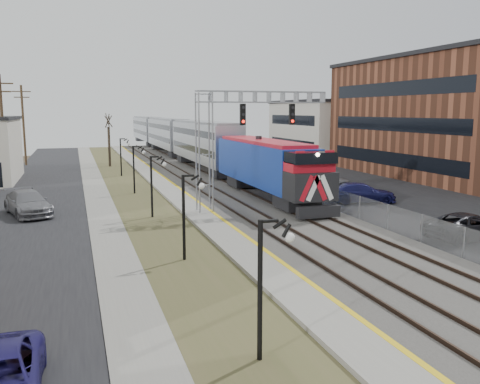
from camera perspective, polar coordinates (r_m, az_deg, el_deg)
name	(u,v)px	position (r m, az deg, el deg)	size (l,w,h in m)	color
street_west	(35,205)	(39.98, -21.99, -1.39)	(7.00, 120.00, 0.04)	black
sidewalk	(99,202)	(39.90, -15.54, -1.04)	(2.00, 120.00, 0.08)	gray
grass_median	(139,200)	(40.13, -11.26, -0.84)	(4.00, 120.00, 0.06)	#484A27
platform	(177,196)	(40.57, -7.06, -0.50)	(2.00, 120.00, 0.24)	gray
ballast_bed	(237,194)	(41.79, -0.32, -0.17)	(8.00, 120.00, 0.20)	#595651
parking_lot	(365,188)	(46.84, 13.81, 0.47)	(16.00, 120.00, 0.04)	black
platform_edge	(188,194)	(40.72, -5.85, -0.26)	(0.24, 120.00, 0.01)	gold
track_near	(214,193)	(41.21, -2.97, -0.07)	(1.58, 120.00, 0.15)	#2D2119
track_far	(254,191)	(42.24, 1.62, 0.16)	(1.58, 120.00, 0.15)	#2D2119
train	(177,139)	(73.49, -7.04, 5.98)	(3.00, 85.85, 5.33)	navy
signal_gantry	(229,130)	(33.75, -1.20, 6.98)	(9.00, 1.07, 8.15)	gray
lampposts	(182,217)	(23.53, -6.48, -2.82)	(0.14, 62.14, 4.00)	black
fence	(284,183)	(43.14, 5.00, 1.02)	(0.04, 120.00, 1.60)	gray
bare_trees	(21,164)	(43.58, -23.40, 2.91)	(12.30, 42.30, 5.95)	#382D23
car_lot_c	(469,227)	(29.88, 24.31, -3.56)	(2.34, 5.07, 1.41)	black
car_lot_d	(362,193)	(39.00, 13.51, -0.16)	(2.06, 5.06, 1.47)	#171853
car_lot_e	(326,181)	(45.49, 9.60, 1.26)	(1.72, 4.28, 1.46)	gray
car_street_b	(28,204)	(36.30, -22.73, -1.20)	(2.21, 5.44, 1.58)	gray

